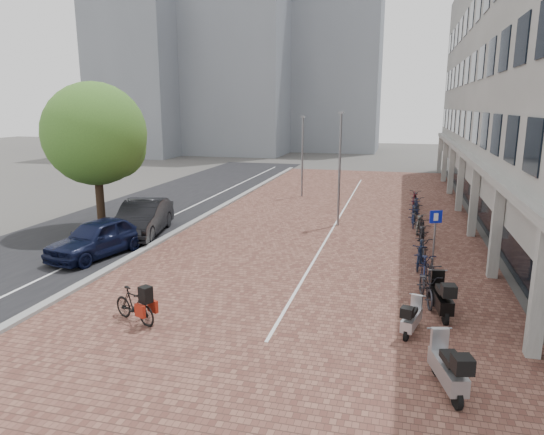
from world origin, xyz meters
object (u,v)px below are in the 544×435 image
at_px(parking_sign, 435,230).
at_px(hero_bike, 134,305).
at_px(car_navy, 98,238).
at_px(car_dark, 143,218).
at_px(scooter_mid, 441,296).
at_px(scooter_front, 412,317).
at_px(scooter_back, 448,366).

bearing_deg(parking_sign, hero_bike, -163.02).
bearing_deg(car_navy, car_dark, 100.82).
distance_m(car_navy, scooter_mid, 13.64).
height_order(hero_bike, parking_sign, parking_sign).
height_order(scooter_front, scooter_back, scooter_back).
relative_size(car_navy, hero_bike, 2.57).
bearing_deg(scooter_back, scooter_mid, 73.13).
bearing_deg(scooter_front, car_navy, 176.15).
relative_size(car_dark, scooter_back, 2.84).
height_order(car_navy, hero_bike, car_navy).
relative_size(hero_bike, scooter_back, 0.98).
relative_size(scooter_front, scooter_mid, 0.79).
height_order(scooter_front, scooter_mid, scooter_mid).
bearing_deg(scooter_front, scooter_back, -60.72).
distance_m(car_dark, scooter_front, 14.61).
bearing_deg(car_dark, parking_sign, -19.98).
bearing_deg(scooter_mid, car_navy, 159.79).
height_order(car_navy, car_dark, car_dark).
bearing_deg(parking_sign, scooter_mid, -112.76).
relative_size(scooter_front, parking_sign, 0.62).
distance_m(scooter_back, parking_sign, 8.66).
bearing_deg(scooter_mid, scooter_back, -100.69).
distance_m(car_dark, hero_bike, 10.13).
bearing_deg(parking_sign, scooter_back, -113.75).
relative_size(car_navy, scooter_front, 3.16).
bearing_deg(scooter_mid, car_dark, 145.99).
xyz_separation_m(hero_bike, parking_sign, (8.56, 7.14, 0.99)).
bearing_deg(hero_bike, scooter_mid, -49.42).
bearing_deg(hero_bike, scooter_front, -57.70).
height_order(car_dark, scooter_back, car_dark).
distance_m(hero_bike, scooter_mid, 8.99).
distance_m(scooter_front, scooter_back, 2.83).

